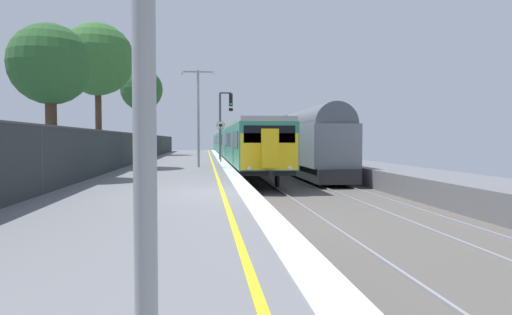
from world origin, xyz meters
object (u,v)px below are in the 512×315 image
at_px(signal_gantry, 223,118).
at_px(background_tree_right, 97,62).
at_px(freight_train_adjacent_track, 279,141).
at_px(background_tree_left, 50,67).
at_px(background_tree_centre, 141,91).
at_px(platform_lamp_mid, 198,110).
at_px(speed_limit_sign, 221,136).
at_px(commuter_train_at_platform, 231,143).

xyz_separation_m(signal_gantry, background_tree_right, (-7.27, -9.98, 2.49)).
bearing_deg(freight_train_adjacent_track, background_tree_left, -119.02).
distance_m(background_tree_centre, background_tree_right, 21.74).
distance_m(platform_lamp_mid, background_tree_right, 6.02).
bearing_deg(background_tree_right, platform_lamp_mid, 4.71).
bearing_deg(freight_train_adjacent_track, speed_limit_sign, -120.01).
bearing_deg(signal_gantry, background_tree_left, -113.40).
bearing_deg(background_tree_centre, background_tree_right, -88.19).
height_order(background_tree_centre, background_tree_right, background_tree_centre).
distance_m(commuter_train_at_platform, background_tree_right, 26.49).
height_order(platform_lamp_mid, background_tree_centre, background_tree_centre).
relative_size(signal_gantry, background_tree_centre, 0.60).
relative_size(freight_train_adjacent_track, background_tree_left, 6.33).
xyz_separation_m(signal_gantry, speed_limit_sign, (-0.36, -3.99, -1.48)).
height_order(speed_limit_sign, background_tree_centre, background_tree_centre).
bearing_deg(commuter_train_at_platform, signal_gantry, -95.80).
relative_size(signal_gantry, speed_limit_sign, 1.85).
xyz_separation_m(freight_train_adjacent_track, signal_gantry, (-5.49, -6.14, 1.83)).
bearing_deg(background_tree_right, commuter_train_at_platform, 70.39).
bearing_deg(background_tree_left, speed_limit_sign, 61.77).
xyz_separation_m(commuter_train_at_platform, background_tree_right, (-8.76, -24.59, 4.54)).
height_order(freight_train_adjacent_track, signal_gantry, signal_gantry).
height_order(platform_lamp_mid, background_tree_right, background_tree_right).
bearing_deg(speed_limit_sign, freight_train_adjacent_track, 59.99).
bearing_deg(background_tree_left, commuter_train_at_platform, 74.35).
xyz_separation_m(background_tree_centre, background_tree_right, (0.69, -21.72, -0.77)).
bearing_deg(speed_limit_sign, commuter_train_at_platform, 84.33).
bearing_deg(background_tree_centre, speed_limit_sign, -64.21).
xyz_separation_m(signal_gantry, background_tree_centre, (-7.96, 11.74, 3.27)).
bearing_deg(signal_gantry, background_tree_centre, 124.14).
height_order(signal_gantry, background_tree_right, background_tree_right).
xyz_separation_m(commuter_train_at_platform, background_tree_left, (-8.88, -31.69, 3.09)).
distance_m(freight_train_adjacent_track, background_tree_centre, 15.43).
height_order(signal_gantry, speed_limit_sign, signal_gantry).
xyz_separation_m(signal_gantry, platform_lamp_mid, (-1.83, -9.53, -0.04)).
bearing_deg(platform_lamp_mid, speed_limit_sign, 75.15).
height_order(background_tree_left, background_tree_centre, background_tree_centre).
height_order(speed_limit_sign, background_tree_left, background_tree_left).
relative_size(background_tree_left, background_tree_right, 0.76).
distance_m(commuter_train_at_platform, background_tree_centre, 11.21).
relative_size(signal_gantry, background_tree_right, 0.67).
bearing_deg(signal_gantry, commuter_train_at_platform, 84.20).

